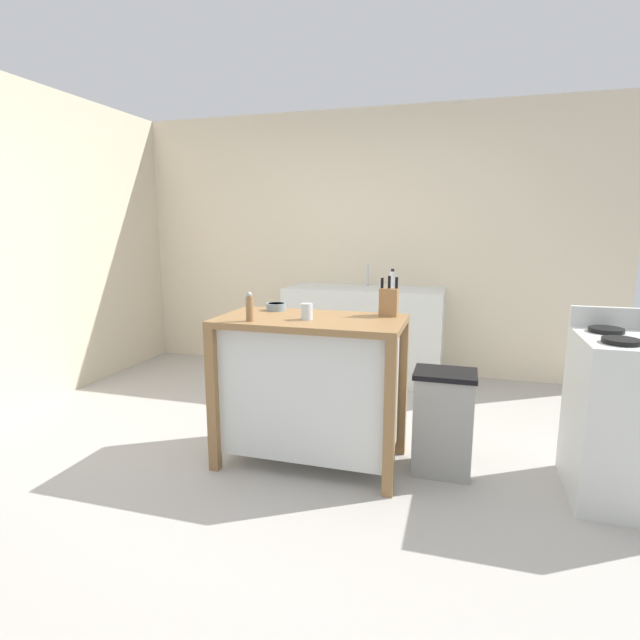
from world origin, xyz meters
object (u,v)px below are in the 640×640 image
at_px(trash_bin, 443,422).
at_px(stove, 634,419).
at_px(bowl_ceramic_wide, 276,306).
at_px(sink_faucet, 367,275).
at_px(pepper_grinder, 250,307).
at_px(bottle_spray_cleaner, 392,280).
at_px(knife_block, 389,301).
at_px(drinking_cup, 307,311).
at_px(kitchen_island, 311,383).

bearing_deg(trash_bin, stove, -1.37).
relative_size(bowl_ceramic_wide, sink_faucet, 0.59).
distance_m(pepper_grinder, bottle_spray_cleaner, 2.06).
xyz_separation_m(knife_block, drinking_cup, (-0.44, -0.27, -0.04)).
xyz_separation_m(kitchen_island, pepper_grinder, (-0.31, -0.20, 0.49)).
distance_m(kitchen_island, sink_faucet, 2.04).
xyz_separation_m(kitchen_island, drinking_cup, (-0.00, -0.06, 0.46)).
relative_size(bowl_ceramic_wide, pepper_grinder, 0.76).
xyz_separation_m(knife_block, pepper_grinder, (-0.75, -0.41, -0.01)).
bearing_deg(bottle_spray_cleaner, pepper_grinder, -105.35).
bearing_deg(knife_block, trash_bin, -17.18).
height_order(drinking_cup, stove, drinking_cup).
height_order(knife_block, sink_faucet, knife_block).
height_order(bowl_ceramic_wide, drinking_cup, drinking_cup).
distance_m(pepper_grinder, sink_faucet, 2.20).
distance_m(drinking_cup, trash_bin, 1.05).
bearing_deg(bowl_ceramic_wide, trash_bin, -5.60).
distance_m(knife_block, bowl_ceramic_wide, 0.74).
height_order(drinking_cup, pepper_grinder, pepper_grinder).
relative_size(pepper_grinder, trash_bin, 0.27).
xyz_separation_m(kitchen_island, bottle_spray_cleaner, (0.24, 1.78, 0.47)).
distance_m(drinking_cup, pepper_grinder, 0.33).
bearing_deg(stove, drinking_cup, -175.81).
relative_size(trash_bin, sink_faucet, 2.86).
bearing_deg(pepper_grinder, drinking_cup, 24.84).
distance_m(knife_block, drinking_cup, 0.52).
distance_m(drinking_cup, bottle_spray_cleaner, 1.86).
distance_m(kitchen_island, knife_block, 0.69).
distance_m(kitchen_island, stove, 1.78).
bearing_deg(bottle_spray_cleaner, trash_bin, -71.61).
bearing_deg(sink_faucet, bowl_ceramic_wide, -98.36).
bearing_deg(sink_faucet, kitchen_island, -88.94).
bearing_deg(kitchen_island, bottle_spray_cleaner, 82.38).
distance_m(bowl_ceramic_wide, drinking_cup, 0.39).
height_order(knife_block, stove, knife_block).
distance_m(bowl_ceramic_wide, stove, 2.14).
bearing_deg(bowl_ceramic_wide, pepper_grinder, -91.03).
bearing_deg(trash_bin, bowl_ceramic_wide, 174.40).
distance_m(knife_block, sink_faucet, 1.84).
bearing_deg(drinking_cup, kitchen_island, 86.05).
bearing_deg(bowl_ceramic_wide, knife_block, 0.27).
height_order(bowl_ceramic_wide, stove, stove).
xyz_separation_m(bottle_spray_cleaner, stove, (1.54, -1.71, -0.53)).
distance_m(knife_block, trash_bin, 0.79).
xyz_separation_m(knife_block, trash_bin, (0.36, -0.11, -0.70)).
xyz_separation_m(drinking_cup, stove, (1.79, 0.13, -0.52)).
height_order(kitchen_island, knife_block, knife_block).
bearing_deg(stove, kitchen_island, -177.83).
bearing_deg(sink_faucet, drinking_cup, -89.10).
bearing_deg(pepper_grinder, knife_block, 28.52).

